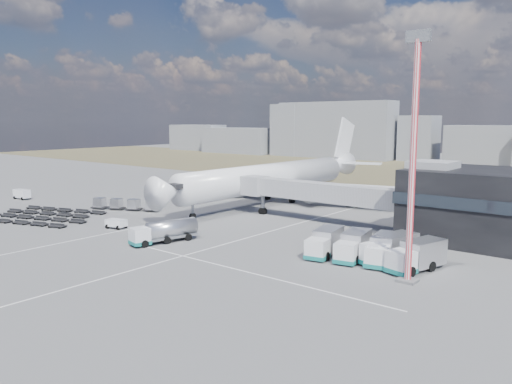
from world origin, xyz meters
The scene contains 15 objects.
ground centered at (0.00, 0.00, 0.00)m, with size 420.00×420.00×0.00m, color #565659.
grass_strip centered at (0.00, 110.00, 0.01)m, with size 420.00×90.00×0.01m, color brown.
lane_markings centered at (9.77, 3.00, 0.01)m, with size 47.12×110.00×0.01m.
jet_bridge centered at (15.90, 20.42, 5.05)m, with size 30.30×3.80×7.05m.
airliner centered at (0.00, 32.38, 5.29)m, with size 51.59×64.53×17.62m.
skyline centered at (-18.59, 149.13, 9.20)m, with size 297.32×24.16×24.88m.
fuel_tanker centered at (8.77, -4.75, 1.54)m, with size 4.69×9.83×3.08m.
pushback_tug centered at (-4.00, -3.56, 0.71)m, with size 3.13×1.76×1.43m, color white.
utility_van centered at (-44.26, 1.17, 1.06)m, with size 3.90×1.76×2.11m, color white.
catering_truck centered at (15.24, 40.07, 1.61)m, with size 3.49×7.09×3.14m.
service_trucks_near centered at (33.09, 4.17, 1.64)m, with size 11.10×9.17×3.01m.
service_trucks_far centered at (39.06, 4.96, 1.70)m, with size 8.31×9.20×3.12m.
uld_row centered at (-16.17, 7.07, 1.14)m, with size 13.26×7.34×1.90m.
baggage_dollies centered at (-22.28, -6.76, 0.33)m, with size 23.41×18.77×0.67m.
floodlight_mast centered at (41.70, 0.06, 12.78)m, with size 2.41×1.97×25.50m.
Camera 1 is at (61.14, -49.06, 16.77)m, focal length 35.00 mm.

